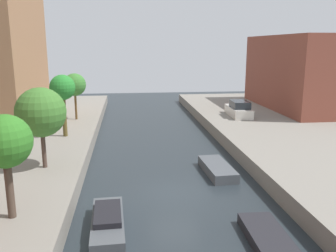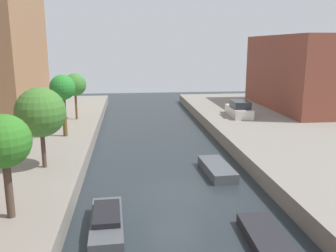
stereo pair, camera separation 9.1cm
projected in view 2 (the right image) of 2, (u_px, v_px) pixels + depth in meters
ground_plane at (173, 193)px, 19.14m from camera, size 84.00×84.00×0.00m
low_block_right at (314, 72)px, 39.02m from camera, size 10.00×15.46×7.81m
street_tree_2 at (4, 142)px, 13.72m from camera, size 2.10×2.10×4.21m
street_tree_3 at (41, 112)px, 19.60m from camera, size 2.75×2.75×4.54m
street_tree_4 at (63, 89)px, 26.49m from camera, size 1.89×1.89×4.66m
street_tree_5 at (75, 85)px, 32.79m from camera, size 2.06×2.06×4.27m
parked_car at (239, 110)px, 34.83m from camera, size 1.97×4.56×1.53m
moored_boat_left_2 at (107, 223)px, 15.14m from camera, size 1.49×4.27×0.89m
moored_boat_right_2 at (266, 237)px, 14.39m from camera, size 1.59×3.41×0.46m
moored_boat_right_3 at (217, 169)px, 22.08m from camera, size 1.65×4.02×0.59m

